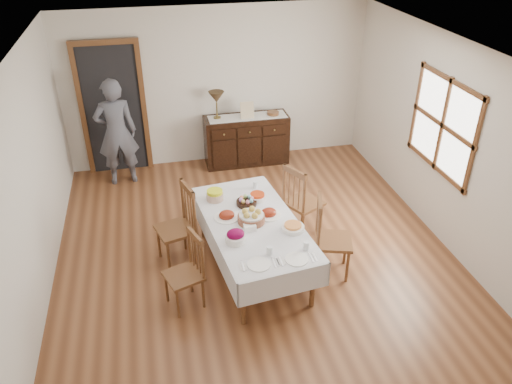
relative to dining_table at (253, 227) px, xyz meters
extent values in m
plane|color=brown|center=(0.10, 0.14, -0.61)|extent=(6.00, 6.00, 0.00)
cube|color=white|center=(0.10, 0.14, 1.99)|extent=(5.00, 6.00, 0.02)
cube|color=silver|center=(0.10, 3.14, 0.69)|extent=(5.00, 0.02, 2.60)
cube|color=silver|center=(-2.40, 0.14, 0.69)|extent=(0.02, 6.00, 2.60)
cube|color=silver|center=(2.60, 0.14, 0.69)|extent=(0.02, 6.00, 2.60)
cube|color=white|center=(2.58, 0.44, 0.89)|extent=(0.02, 1.30, 1.10)
cube|color=brown|center=(2.57, 0.44, 0.89)|extent=(0.03, 1.46, 1.26)
cube|color=black|center=(-1.60, 3.10, 0.44)|extent=(0.90, 0.06, 2.10)
cube|color=brown|center=(-1.60, 3.08, 0.44)|extent=(1.04, 0.08, 2.18)
cube|color=silver|center=(0.00, 0.00, 0.07)|extent=(1.22, 2.09, 0.04)
cylinder|color=brown|center=(-0.30, -0.90, -0.29)|extent=(0.06, 0.06, 0.64)
cylinder|color=brown|center=(0.51, -0.80, -0.29)|extent=(0.06, 0.06, 0.64)
cylinder|color=brown|center=(-0.51, 0.80, -0.29)|extent=(0.06, 0.06, 0.64)
cylinder|color=brown|center=(0.30, 0.90, -0.29)|extent=(0.06, 0.06, 0.64)
cube|color=silver|center=(-0.50, -0.06, -0.07)|extent=(0.26, 2.01, 0.31)
cube|color=silver|center=(0.50, 0.06, -0.07)|extent=(0.26, 2.01, 0.31)
cube|color=silver|center=(0.12, -0.99, -0.07)|extent=(1.03, 0.14, 0.31)
cube|color=silver|center=(-0.12, 0.99, -0.07)|extent=(1.03, 0.14, 0.31)
cube|color=brown|center=(-0.88, -0.46, -0.20)|extent=(0.48, 0.48, 0.04)
cylinder|color=brown|center=(-1.08, -0.37, -0.42)|extent=(0.03, 0.03, 0.39)
cylinder|color=brown|center=(-0.97, -0.66, -0.42)|extent=(0.03, 0.03, 0.39)
cylinder|color=brown|center=(-0.79, -0.27, -0.42)|extent=(0.03, 0.03, 0.39)
cylinder|color=brown|center=(-0.68, -0.56, -0.42)|extent=(0.03, 0.03, 0.39)
cylinder|color=brown|center=(-0.77, -0.25, 0.05)|extent=(0.04, 0.04, 0.51)
cylinder|color=brown|center=(-0.66, -0.56, 0.05)|extent=(0.04, 0.04, 0.51)
cube|color=brown|center=(-0.72, -0.41, 0.27)|extent=(0.15, 0.35, 0.07)
cylinder|color=brown|center=(-0.75, -0.33, 0.03)|extent=(0.02, 0.02, 0.42)
cylinder|color=brown|center=(-0.72, -0.41, 0.03)|extent=(0.02, 0.02, 0.42)
cylinder|color=brown|center=(-0.69, -0.48, 0.03)|extent=(0.02, 0.02, 0.42)
cube|color=brown|center=(-0.90, 0.36, -0.15)|extent=(0.54, 0.54, 0.04)
cylinder|color=brown|center=(-1.11, 0.48, -0.39)|extent=(0.04, 0.04, 0.44)
cylinder|color=brown|center=(-1.01, 0.15, -0.39)|extent=(0.04, 0.04, 0.44)
cylinder|color=brown|center=(-0.78, 0.58, -0.39)|extent=(0.04, 0.04, 0.44)
cylinder|color=brown|center=(-0.68, 0.24, -0.39)|extent=(0.04, 0.04, 0.44)
cylinder|color=brown|center=(-0.76, 0.60, 0.14)|extent=(0.04, 0.04, 0.58)
cylinder|color=brown|center=(-0.66, 0.24, 0.14)|extent=(0.04, 0.04, 0.58)
cube|color=brown|center=(-0.71, 0.42, 0.39)|extent=(0.15, 0.41, 0.08)
cylinder|color=brown|center=(-0.73, 0.51, 0.12)|extent=(0.02, 0.02, 0.47)
cylinder|color=brown|center=(-0.71, 0.42, 0.12)|extent=(0.02, 0.02, 0.47)
cylinder|color=brown|center=(-0.68, 0.33, 0.12)|extent=(0.02, 0.02, 0.47)
cube|color=brown|center=(0.93, -0.28, -0.15)|extent=(0.54, 0.54, 0.04)
cylinder|color=brown|center=(1.04, -0.49, -0.39)|extent=(0.04, 0.04, 0.44)
cylinder|color=brown|center=(1.14, -0.16, -0.39)|extent=(0.04, 0.04, 0.44)
cylinder|color=brown|center=(0.71, -0.39, -0.39)|extent=(0.04, 0.04, 0.44)
cylinder|color=brown|center=(0.81, -0.06, -0.39)|extent=(0.04, 0.04, 0.44)
cylinder|color=brown|center=(0.69, -0.40, 0.14)|extent=(0.04, 0.04, 0.57)
cylinder|color=brown|center=(0.80, -0.05, 0.14)|extent=(0.04, 0.04, 0.57)
cube|color=brown|center=(0.74, -0.22, 0.38)|extent=(0.16, 0.40, 0.08)
cylinder|color=brown|center=(0.71, -0.31, 0.11)|extent=(0.02, 0.02, 0.47)
cylinder|color=brown|center=(0.74, -0.22, 0.11)|extent=(0.02, 0.02, 0.47)
cylinder|color=brown|center=(0.77, -0.13, 0.11)|extent=(0.02, 0.02, 0.47)
cube|color=brown|center=(0.84, 0.62, -0.15)|extent=(0.58, 0.58, 0.04)
cylinder|color=brown|center=(1.07, 0.55, -0.39)|extent=(0.04, 0.04, 0.44)
cylinder|color=brown|center=(0.91, 0.86, -0.39)|extent=(0.04, 0.04, 0.44)
cylinder|color=brown|center=(0.76, 0.38, -0.39)|extent=(0.04, 0.04, 0.44)
cylinder|color=brown|center=(0.60, 0.69, -0.39)|extent=(0.04, 0.04, 0.44)
cylinder|color=brown|center=(0.75, 0.37, 0.14)|extent=(0.04, 0.04, 0.58)
cylinder|color=brown|center=(0.58, 0.69, 0.14)|extent=(0.04, 0.04, 0.58)
cube|color=brown|center=(0.66, 0.53, 0.39)|extent=(0.23, 0.38, 0.08)
cylinder|color=brown|center=(0.71, 0.45, 0.12)|extent=(0.02, 0.02, 0.47)
cylinder|color=brown|center=(0.66, 0.53, 0.12)|extent=(0.02, 0.02, 0.47)
cylinder|color=brown|center=(0.62, 0.61, 0.12)|extent=(0.02, 0.02, 0.47)
cube|color=black|center=(0.52, 2.86, -0.19)|extent=(1.41, 0.47, 0.85)
cube|color=black|center=(0.09, 2.61, 0.07)|extent=(0.40, 0.02, 0.17)
sphere|color=brown|center=(0.09, 2.59, 0.07)|extent=(0.03, 0.03, 0.03)
cube|color=black|center=(0.52, 2.61, 0.07)|extent=(0.40, 0.02, 0.17)
sphere|color=brown|center=(0.52, 2.59, 0.07)|extent=(0.03, 0.03, 0.03)
cube|color=black|center=(0.94, 2.61, 0.07)|extent=(0.40, 0.02, 0.17)
sphere|color=brown|center=(0.94, 2.59, 0.07)|extent=(0.03, 0.03, 0.03)
imported|color=#4F515C|center=(-1.58, 2.62, 0.31)|extent=(0.61, 0.42, 1.84)
cylinder|color=brown|center=(-0.02, -0.01, 0.13)|extent=(0.32, 0.32, 0.09)
cylinder|color=silver|center=(-0.02, -0.01, 0.19)|extent=(0.29, 0.29, 0.02)
sphere|color=gold|center=(0.06, -0.01, 0.22)|extent=(0.08, 0.08, 0.08)
sphere|color=gold|center=(0.01, 0.07, 0.22)|extent=(0.08, 0.08, 0.08)
sphere|color=gold|center=(-0.08, 0.04, 0.22)|extent=(0.08, 0.08, 0.08)
sphere|color=gold|center=(-0.08, -0.05, 0.22)|extent=(0.08, 0.08, 0.08)
sphere|color=gold|center=(0.01, -0.08, 0.22)|extent=(0.08, 0.08, 0.08)
cylinder|color=black|center=(0.01, 0.38, 0.11)|extent=(0.25, 0.25, 0.05)
ellipsoid|color=pink|center=(0.08, 0.38, 0.16)|extent=(0.05, 0.05, 0.06)
ellipsoid|color=#85E8FF|center=(0.06, 0.43, 0.16)|extent=(0.05, 0.05, 0.06)
ellipsoid|color=#B0E67E|center=(0.01, 0.45, 0.16)|extent=(0.05, 0.05, 0.06)
ellipsoid|color=#F49258|center=(-0.04, 0.43, 0.16)|extent=(0.05, 0.05, 0.06)
ellipsoid|color=#C484D9|center=(-0.06, 0.38, 0.16)|extent=(0.05, 0.05, 0.06)
ellipsoid|color=#DFC968|center=(-0.04, 0.34, 0.16)|extent=(0.05, 0.05, 0.06)
ellipsoid|color=pink|center=(0.01, 0.31, 0.16)|extent=(0.05, 0.05, 0.06)
ellipsoid|color=#85E8FF|center=(0.06, 0.34, 0.16)|extent=(0.05, 0.05, 0.06)
cylinder|color=white|center=(-0.28, 0.15, 0.09)|extent=(0.31, 0.31, 0.01)
ellipsoid|color=maroon|center=(-0.28, 0.15, 0.12)|extent=(0.19, 0.16, 0.11)
cylinder|color=white|center=(0.22, 0.09, 0.09)|extent=(0.30, 0.30, 0.01)
ellipsoid|color=maroon|center=(0.22, 0.09, 0.12)|extent=(0.19, 0.16, 0.11)
cylinder|color=white|center=(-0.27, -0.35, 0.12)|extent=(0.23, 0.23, 0.08)
ellipsoid|color=#630231|center=(-0.27, -0.35, 0.19)|extent=(0.20, 0.17, 0.11)
cylinder|color=white|center=(0.17, 0.47, 0.11)|extent=(0.22, 0.22, 0.06)
cylinder|color=red|center=(0.17, 0.47, 0.16)|extent=(0.18, 0.18, 0.03)
cylinder|color=tan|center=(-0.36, 0.59, 0.13)|extent=(0.21, 0.21, 0.09)
cylinder|color=#D1DC1A|center=(-0.36, 0.59, 0.20)|extent=(0.20, 0.20, 0.04)
cylinder|color=white|center=(0.42, -0.27, 0.11)|extent=(0.27, 0.27, 0.05)
cylinder|color=#F29142|center=(0.42, -0.27, 0.15)|extent=(0.20, 0.20, 0.02)
cube|color=white|center=(-0.07, -0.17, 0.12)|extent=(0.15, 0.11, 0.07)
cylinder|color=white|center=(-0.11, -0.80, 0.09)|extent=(0.25, 0.25, 0.01)
cube|color=silver|center=(-0.28, -0.80, 0.09)|extent=(0.09, 0.13, 0.01)
cube|color=silver|center=(-0.28, -0.80, 0.10)|extent=(0.03, 0.16, 0.01)
cube|color=silver|center=(0.05, -0.80, 0.09)|extent=(0.03, 0.18, 0.01)
cube|color=silver|center=(0.09, -0.80, 0.09)|extent=(0.03, 0.14, 0.01)
cylinder|color=white|center=(0.04, -0.65, 0.14)|extent=(0.07, 0.07, 0.10)
cylinder|color=white|center=(0.30, -0.81, 0.09)|extent=(0.25, 0.25, 0.01)
cube|color=silver|center=(0.13, -0.81, 0.09)|extent=(0.09, 0.13, 0.01)
cube|color=silver|center=(0.13, -0.81, 0.10)|extent=(0.03, 0.16, 0.01)
cube|color=silver|center=(0.46, -0.81, 0.09)|extent=(0.03, 0.18, 0.01)
cube|color=silver|center=(0.50, -0.81, 0.09)|extent=(0.03, 0.14, 0.01)
cylinder|color=white|center=(0.45, -0.66, 0.14)|extent=(0.07, 0.07, 0.10)
cylinder|color=white|center=(-0.29, 0.64, 0.14)|extent=(0.07, 0.07, 0.11)
cylinder|color=white|center=(0.20, 0.76, 0.14)|extent=(0.06, 0.06, 0.10)
cube|color=silver|center=(0.53, 2.84, 0.24)|extent=(1.30, 0.35, 0.01)
cylinder|color=brown|center=(0.03, 2.88, 0.25)|extent=(0.12, 0.12, 0.03)
cylinder|color=brown|center=(0.03, 2.88, 0.39)|extent=(0.02, 0.02, 0.25)
cone|color=#42311D|center=(0.03, 2.88, 0.61)|extent=(0.26, 0.26, 0.18)
cube|color=tan|center=(0.52, 2.78, 0.38)|extent=(0.22, 0.08, 0.28)
cylinder|color=brown|center=(0.97, 2.83, 0.27)|extent=(0.20, 0.20, 0.06)
camera|label=1|loc=(-1.03, -4.78, 3.37)|focal=35.00mm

